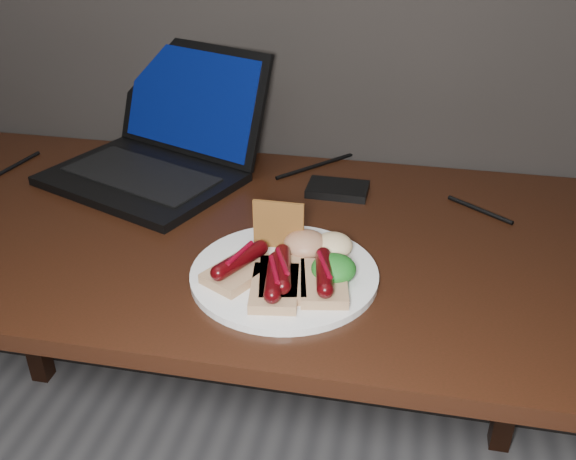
% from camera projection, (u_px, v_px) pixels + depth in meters
% --- Properties ---
extents(desk, '(1.40, 0.70, 0.75)m').
position_uv_depth(desk, '(210.00, 268.00, 1.21)').
color(desk, black).
rests_on(desk, ground).
extents(laptop, '(0.48, 0.46, 0.25)m').
position_uv_depth(laptop, '(159.00, 150.00, 1.34)').
color(laptop, black).
rests_on(laptop, desk).
extents(hard_drive, '(0.12, 0.08, 0.02)m').
position_uv_depth(hard_drive, '(338.00, 189.00, 1.28)').
color(hard_drive, black).
rests_on(hard_drive, desk).
extents(desk_cables, '(1.06, 0.38, 0.01)m').
position_uv_depth(desk_cables, '(223.00, 182.00, 1.32)').
color(desk_cables, black).
rests_on(desk_cables, desk).
extents(plate, '(0.37, 0.37, 0.01)m').
position_uv_depth(plate, '(284.00, 274.00, 1.02)').
color(plate, white).
rests_on(plate, desk).
extents(bread_sausage_left, '(0.12, 0.13, 0.04)m').
position_uv_depth(bread_sausage_left, '(240.00, 266.00, 1.00)').
color(bread_sausage_left, tan).
rests_on(bread_sausage_left, plate).
extents(bread_sausage_center, '(0.09, 0.13, 0.04)m').
position_uv_depth(bread_sausage_center, '(282.00, 275.00, 0.98)').
color(bread_sausage_center, tan).
rests_on(bread_sausage_center, plate).
extents(bread_sausage_right, '(0.09, 0.13, 0.04)m').
position_uv_depth(bread_sausage_right, '(324.00, 278.00, 0.97)').
color(bread_sausage_right, tan).
rests_on(bread_sausage_right, plate).
extents(bread_sausage_extra, '(0.09, 0.12, 0.04)m').
position_uv_depth(bread_sausage_extra, '(274.00, 283.00, 0.96)').
color(bread_sausage_extra, tan).
rests_on(bread_sausage_extra, plate).
extents(crispbread, '(0.09, 0.01, 0.08)m').
position_uv_depth(crispbread, '(278.00, 225.00, 1.06)').
color(crispbread, '#A3632C').
rests_on(crispbread, plate).
extents(salad_greens, '(0.07, 0.07, 0.04)m').
position_uv_depth(salad_greens, '(334.00, 269.00, 0.99)').
color(salad_greens, '#0F4F16').
rests_on(salad_greens, plate).
extents(salsa_mound, '(0.07, 0.07, 0.04)m').
position_uv_depth(salsa_mound, '(305.00, 244.00, 1.05)').
color(salsa_mound, maroon).
rests_on(salsa_mound, plate).
extents(coleslaw_mound, '(0.06, 0.06, 0.04)m').
position_uv_depth(coleslaw_mound, '(333.00, 245.00, 1.05)').
color(coleslaw_mound, '#EBE7CB').
rests_on(coleslaw_mound, plate).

